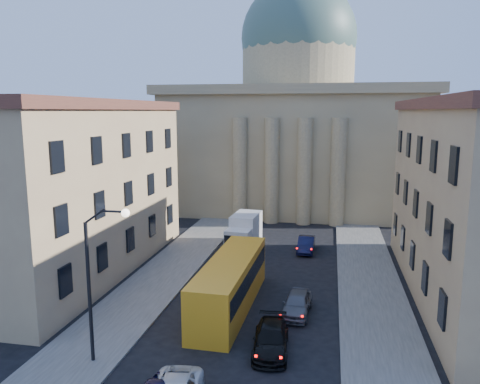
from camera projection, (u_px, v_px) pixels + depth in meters
name	position (u px, v px, depth m)	size (l,w,h in m)	color
sidewalk_left	(146.00, 292.00, 35.84)	(5.00, 60.00, 0.15)	#504E49
sidewalk_right	(375.00, 310.00, 32.63)	(5.00, 60.00, 0.15)	#504E49
church	(297.00, 124.00, 68.45)	(68.02, 28.76, 36.60)	#887653
building_left	(67.00, 186.00, 40.05)	(11.60, 26.60, 14.70)	tan
street_lamp	(97.00, 272.00, 24.99)	(2.62, 0.44, 8.83)	black
car_right_mid	(271.00, 339.00, 27.11)	(2.01, 4.95, 1.44)	black
car_right_far	(297.00, 303.00, 32.07)	(1.80, 4.47, 1.52)	#535459
car_right_distant	(306.00, 244.00, 46.32)	(1.55, 4.45, 1.47)	black
city_bus	(230.00, 282.00, 32.94)	(3.22, 12.58, 3.52)	orange
box_truck	(244.00, 233.00, 47.32)	(2.87, 6.34, 3.40)	silver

